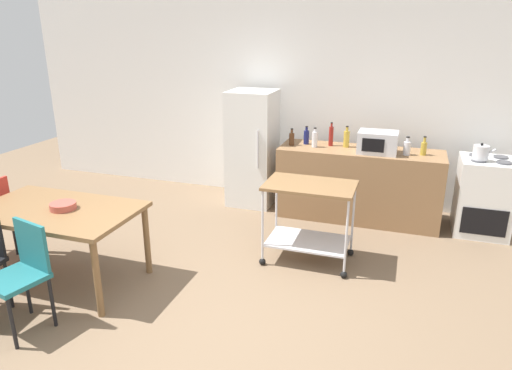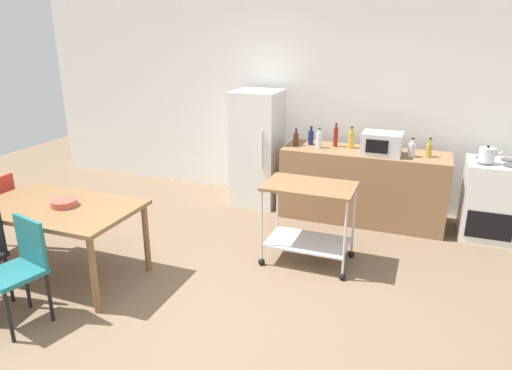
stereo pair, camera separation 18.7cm
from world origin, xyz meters
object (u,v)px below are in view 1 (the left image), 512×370
refrigerator (252,148)px  bottle_soy_sauce (424,148)px  bottle_hot_sauce (331,136)px  microwave (378,142)px  chair_teal (22,270)px  dining_table (57,217)px  bottle_olive_oil (292,139)px  fruit_bowl (63,206)px  kettle (481,152)px  stove_oven (484,196)px  bottle_soda (315,139)px  bottle_vinegar (306,137)px  bottle_sparkling_water (407,148)px  kitchen_cart (309,210)px  bottle_wine (346,138)px

refrigerator → bottle_soy_sauce: bearing=-2.9°
bottle_hot_sauce → microwave: 0.62m
chair_teal → bottle_soy_sauce: bottle_soy_sauce is taller
dining_table → bottle_olive_oil: (1.62, 2.44, 0.32)m
fruit_bowl → kettle: kettle is taller
stove_oven → bottle_hot_sauce: size_ratio=3.05×
bottle_soda → fruit_bowl: size_ratio=1.05×
bottle_olive_oil → bottle_vinegar: size_ratio=0.93×
microwave → bottle_vinegar: bearing=170.0°
bottle_vinegar → bottle_sparkling_water: size_ratio=1.06×
kitchen_cart → bottle_soy_sauce: (1.07, 1.33, 0.41)m
stove_oven → bottle_hot_sauce: (-1.84, 0.07, 0.58)m
stove_oven → bottle_sparkling_water: bottle_sparkling_water is taller
dining_table → bottle_soda: 3.12m
bottle_wine → bottle_sparkling_water: size_ratio=1.21×
kettle → refrigerator: bearing=176.3°
bottle_sparkling_water → fruit_bowl: size_ratio=0.94×
stove_oven → kitchen_cart: (-1.79, -1.36, 0.12)m
bottle_hot_sauce → bottle_wine: bottle_hot_sauce is taller
bottle_vinegar → bottle_soda: 0.18m
bottle_soda → kitchen_cart: bearing=-80.0°
bottle_olive_oil → fruit_bowl: bottle_olive_oil is taller
fruit_bowl → bottle_sparkling_water: bearing=39.2°
dining_table → bottle_sparkling_water: size_ratio=6.76×
kitchen_cart → bottle_sparkling_water: bearing=55.1°
bottle_wine → stove_oven: bearing=-2.3°
bottle_sparkling_water → kettle: bottle_sparkling_water is taller
bottle_vinegar → refrigerator: bearing=178.3°
stove_oven → microwave: 1.38m
bottle_vinegar → fruit_bowl: bottle_vinegar is taller
chair_teal → bottle_soda: 3.59m
bottle_soy_sauce → fruit_bowl: bearing=-141.8°
bottle_sparkling_water → refrigerator: bearing=175.1°
bottle_wine → bottle_soy_sauce: 0.93m
bottle_wine → chair_teal: bearing=-122.3°
stove_oven → kettle: kettle is taller
bottle_vinegar → bottle_sparkling_water: bottle_vinegar is taller
bottle_hot_sauce → chair_teal: bearing=-119.8°
bottle_vinegar → fruit_bowl: bearing=-123.7°
kitchen_cart → bottle_hot_sauce: bearing=91.9°
bottle_hot_sauce → bottle_soy_sauce: size_ratio=1.33×
bottle_vinegar → bottle_soy_sauce: 1.43m
chair_teal → bottle_soy_sauce: size_ratio=3.94×
refrigerator → kettle: refrigerator is taller
bottle_vinegar → bottle_hot_sauce: size_ratio=0.78×
chair_teal → bottle_soy_sauce: bearing=60.4°
dining_table → bottle_olive_oil: bottle_olive_oil is taller
bottle_wine → fruit_bowl: bearing=-130.9°
chair_teal → bottle_soy_sauce: 4.38m
bottle_sparkling_water → kettle: size_ratio=0.93×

